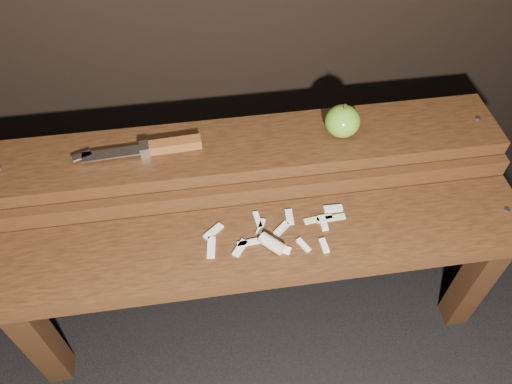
{
  "coord_description": "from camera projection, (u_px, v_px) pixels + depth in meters",
  "views": [
    {
      "loc": [
        -0.1,
        -0.65,
        1.32
      ],
      "look_at": [
        0.0,
        0.06,
        0.45
      ],
      "focal_mm": 35.0,
      "sensor_mm": 36.0,
      "label": 1
    }
  ],
  "objects": [
    {
      "name": "ground",
      "position": [
        259.0,
        308.0,
        1.43
      ],
      "size": [
        60.0,
        60.0,
        0.0
      ],
      "primitive_type": "plane",
      "color": "black"
    },
    {
      "name": "bench_front_tier",
      "position": [
        264.0,
        260.0,
        1.12
      ],
      "size": [
        1.2,
        0.2,
        0.42
      ],
      "color": "black",
      "rests_on": "ground"
    },
    {
      "name": "bench_rear_tier",
      "position": [
        250.0,
        169.0,
        1.22
      ],
      "size": [
        1.2,
        0.21,
        0.5
      ],
      "color": "black",
      "rests_on": "ground"
    },
    {
      "name": "apple",
      "position": [
        343.0,
        121.0,
        1.15
      ],
      "size": [
        0.08,
        0.08,
        0.09
      ],
      "color": "#598F1D",
      "rests_on": "bench_rear_tier"
    },
    {
      "name": "knife",
      "position": [
        159.0,
        147.0,
        1.13
      ],
      "size": [
        0.29,
        0.04,
        0.03
      ],
      "color": "brown",
      "rests_on": "bench_rear_tier"
    },
    {
      "name": "apple_scraps",
      "position": [
        276.0,
        236.0,
        1.08
      ],
      "size": [
        0.32,
        0.13,
        0.03
      ],
      "color": "beige",
      "rests_on": "bench_front_tier"
    }
  ]
}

